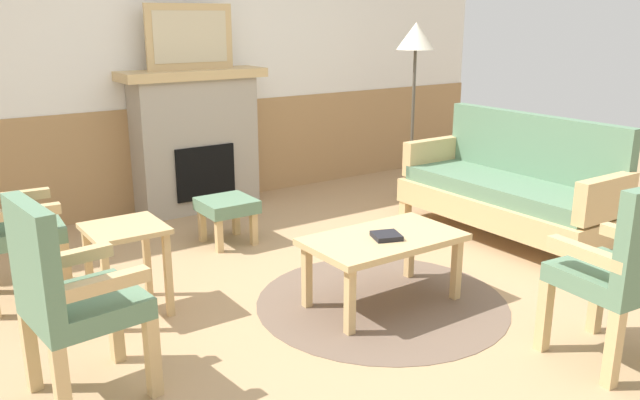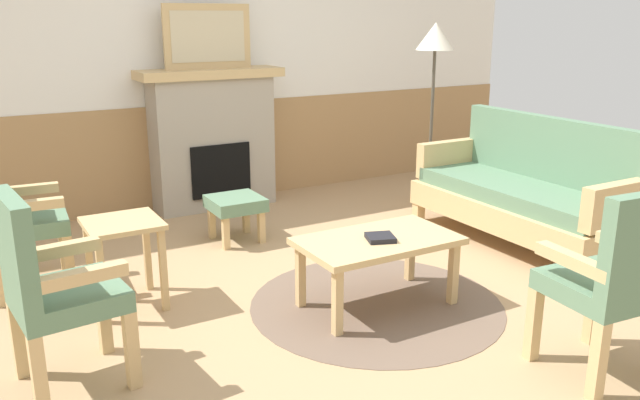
% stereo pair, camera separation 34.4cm
% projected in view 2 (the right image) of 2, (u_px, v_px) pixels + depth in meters
% --- Properties ---
extents(ground_plane, '(14.00, 14.00, 0.00)m').
position_uv_depth(ground_plane, '(347.00, 295.00, 4.18)').
color(ground_plane, tan).
extents(wall_back, '(7.20, 0.14, 2.70)m').
position_uv_depth(wall_back, '(200.00, 63.00, 5.99)').
color(wall_back, white).
rests_on(wall_back, ground_plane).
extents(fireplace, '(1.30, 0.44, 1.28)m').
position_uv_depth(fireplace, '(212.00, 138.00, 5.96)').
color(fireplace, '#A39989').
rests_on(fireplace, ground_plane).
extents(framed_picture, '(0.80, 0.04, 0.56)m').
position_uv_depth(framed_picture, '(208.00, 36.00, 5.71)').
color(framed_picture, tan).
rests_on(framed_picture, fireplace).
extents(couch, '(0.70, 1.80, 0.98)m').
position_uv_depth(couch, '(523.00, 194.00, 5.04)').
color(couch, tan).
rests_on(couch, ground_plane).
extents(coffee_table, '(0.96, 0.56, 0.44)m').
position_uv_depth(coffee_table, '(378.00, 246.00, 3.93)').
color(coffee_table, tan).
rests_on(coffee_table, ground_plane).
extents(round_rug, '(1.58, 1.58, 0.01)m').
position_uv_depth(round_rug, '(376.00, 304.00, 4.04)').
color(round_rug, brown).
rests_on(round_rug, ground_plane).
extents(book_on_table, '(0.21, 0.21, 0.03)m').
position_uv_depth(book_on_table, '(380.00, 238.00, 3.87)').
color(book_on_table, black).
rests_on(book_on_table, coffee_table).
extents(footstool, '(0.40, 0.40, 0.36)m').
position_uv_depth(footstool, '(236.00, 206.00, 5.11)').
color(footstool, tan).
rests_on(footstool, ground_plane).
extents(armchair_near_fireplace, '(0.53, 0.53, 0.98)m').
position_uv_depth(armchair_near_fireplace, '(51.00, 283.00, 3.00)').
color(armchair_near_fireplace, tan).
rests_on(armchair_near_fireplace, ground_plane).
extents(armchair_by_window_left, '(0.51, 0.51, 0.98)m').
position_uv_depth(armchair_by_window_left, '(13.00, 211.00, 4.11)').
color(armchair_by_window_left, tan).
rests_on(armchair_by_window_left, ground_plane).
extents(armchair_front_left, '(0.52, 0.52, 0.98)m').
position_uv_depth(armchair_front_left, '(616.00, 275.00, 3.09)').
color(armchair_front_left, tan).
rests_on(armchair_front_left, ground_plane).
extents(side_table, '(0.44, 0.44, 0.55)m').
position_uv_depth(side_table, '(123.00, 239.00, 3.91)').
color(side_table, tan).
rests_on(side_table, ground_plane).
extents(floor_lamp_by_couch, '(0.36, 0.36, 1.68)m').
position_uv_depth(floor_lamp_by_couch, '(435.00, 48.00, 6.00)').
color(floor_lamp_by_couch, '#332D28').
rests_on(floor_lamp_by_couch, ground_plane).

